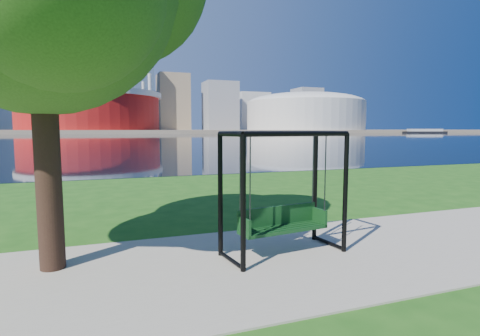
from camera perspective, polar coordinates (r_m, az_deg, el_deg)
name	(u,v)px	position (r m, az deg, el deg)	size (l,w,h in m)	color
ground	(248,254)	(7.14, 1.18, -12.96)	(900.00, 900.00, 0.00)	#1E5114
path	(258,262)	(6.70, 2.76, -14.12)	(120.00, 4.00, 0.03)	#9E937F
river	(114,138)	(108.36, -18.63, 4.37)	(900.00, 180.00, 0.02)	black
far_bank	(108,131)	(312.32, -19.50, 5.32)	(900.00, 228.00, 2.00)	#937F60
stadium	(90,109)	(241.72, -21.87, 8.30)	(83.00, 83.00, 32.00)	maroon
arena	(305,111)	(278.03, 9.90, 8.60)	(84.00, 84.00, 26.56)	beige
skyline	(100,88)	(327.43, -20.50, 11.41)	(392.00, 66.00, 96.50)	gray
swing	(283,196)	(6.89, 6.56, -4.23)	(2.33, 1.25, 2.28)	black
barge	(425,131)	(272.45, 26.33, 5.05)	(27.56, 14.26, 2.66)	black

